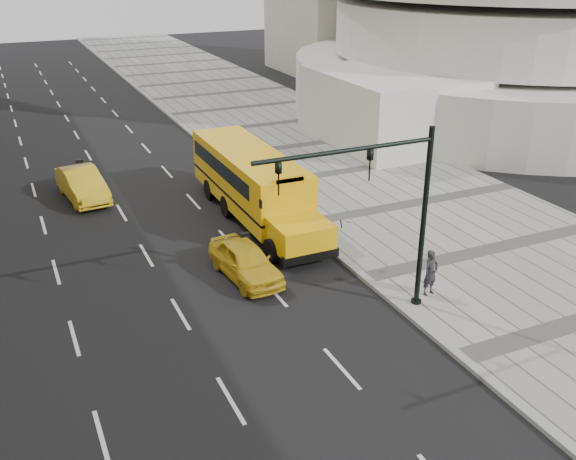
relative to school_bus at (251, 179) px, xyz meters
name	(u,v)px	position (x,y,z in m)	size (l,w,h in m)	color
ground	(170,251)	(-4.50, -2.18, -1.76)	(140.00, 140.00, 0.00)	black
sidewalk_museum	(413,204)	(7.50, -2.18, -1.69)	(12.00, 140.00, 0.15)	gray
curb_museum	(302,225)	(1.50, -2.18, -1.69)	(0.30, 140.00, 0.15)	gray
school_bus	(251,179)	(0.00, 0.00, 0.00)	(2.96, 11.56, 3.19)	#F8B50A
taxi_near	(245,261)	(-2.50, -5.62, -1.08)	(1.61, 4.00, 1.36)	gold
taxi_far	(82,184)	(-6.82, 5.43, -1.01)	(1.61, 4.61, 1.52)	gold
pedestrian	(431,273)	(2.86, -9.78, -0.77)	(0.62, 0.40, 1.69)	#26242A
traffic_signal	(389,203)	(0.69, -10.10, 2.33)	(6.18, 0.36, 6.40)	black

